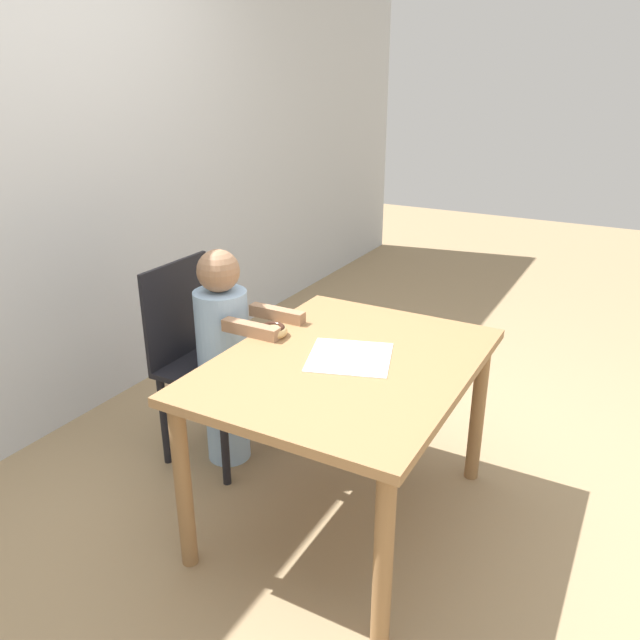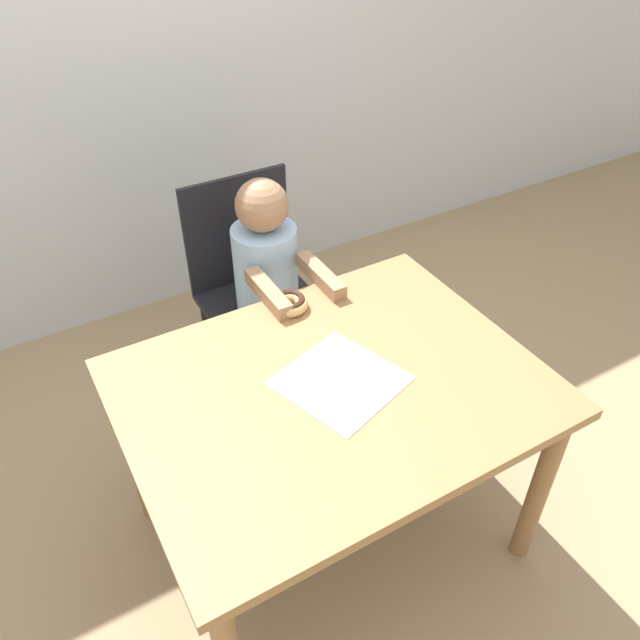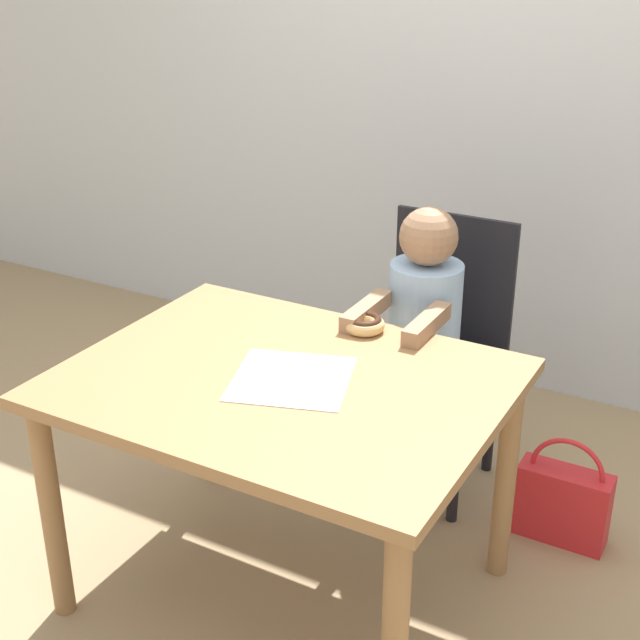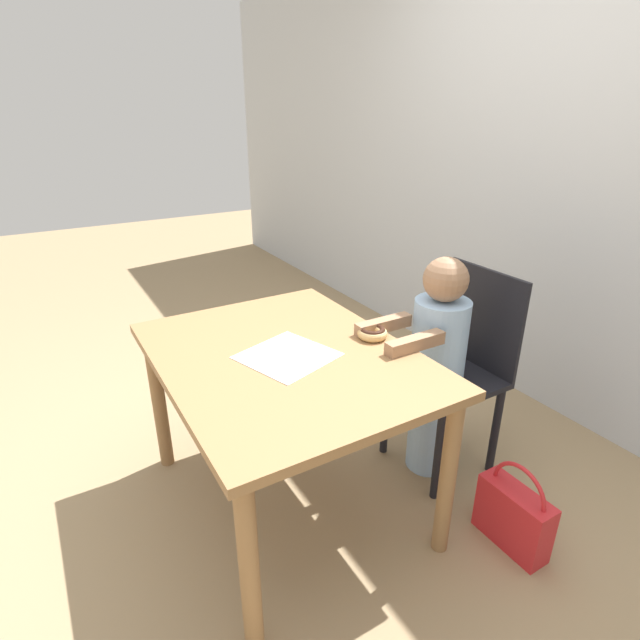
% 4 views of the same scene
% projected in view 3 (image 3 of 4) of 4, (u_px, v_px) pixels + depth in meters
% --- Properties ---
extents(ground_plane, '(12.00, 12.00, 0.00)m').
position_uv_depth(ground_plane, '(287.00, 589.00, 2.61)').
color(ground_plane, '#997F5B').
extents(wall_back, '(8.00, 0.05, 2.50)m').
position_uv_depth(wall_back, '(500.00, 77.00, 3.38)').
color(wall_back, silver).
rests_on(wall_back, ground_plane).
extents(dining_table, '(1.14, 0.88, 0.70)m').
position_uv_depth(dining_table, '(284.00, 408.00, 2.37)').
color(dining_table, olive).
rests_on(dining_table, ground_plane).
extents(chair, '(0.42, 0.40, 0.91)m').
position_uv_depth(chair, '(436.00, 348.00, 2.99)').
color(chair, black).
rests_on(chair, ground_plane).
extents(child_figure, '(0.25, 0.47, 1.00)m').
position_uv_depth(child_figure, '(422.00, 353.00, 2.88)').
color(child_figure, '#99BCE0').
rests_on(child_figure, ground_plane).
extents(donut, '(0.12, 0.12, 0.05)m').
position_uv_depth(donut, '(364.00, 323.00, 2.58)').
color(donut, '#DBB270').
rests_on(donut, dining_table).
extents(napkin, '(0.38, 0.38, 0.00)m').
position_uv_depth(napkin, '(291.00, 379.00, 2.31)').
color(napkin, white).
rests_on(napkin, dining_table).
extents(handbag, '(0.29, 0.10, 0.36)m').
position_uv_depth(handbag, '(563.00, 502.00, 2.78)').
color(handbag, red).
rests_on(handbag, ground_plane).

